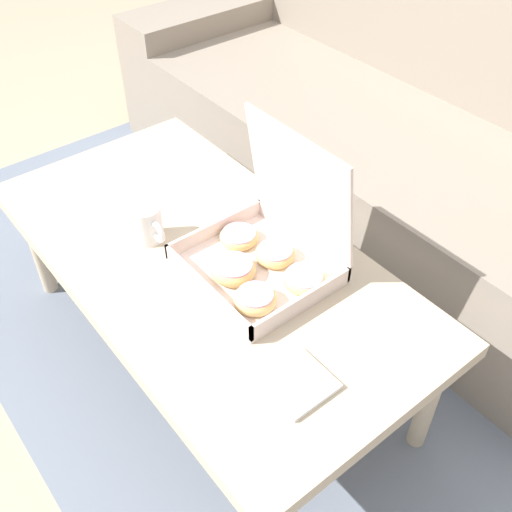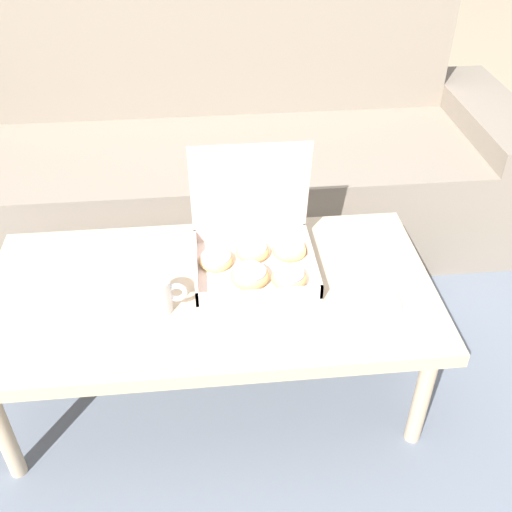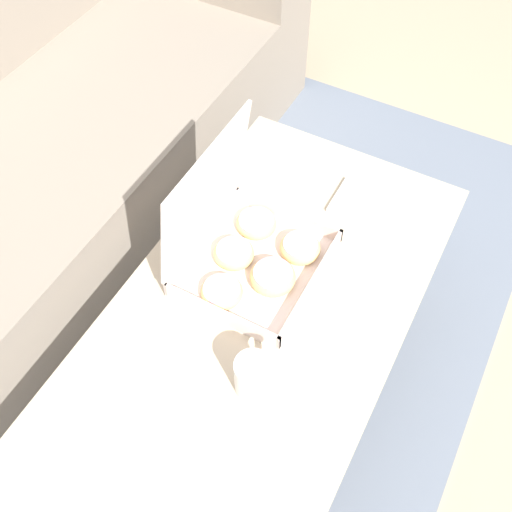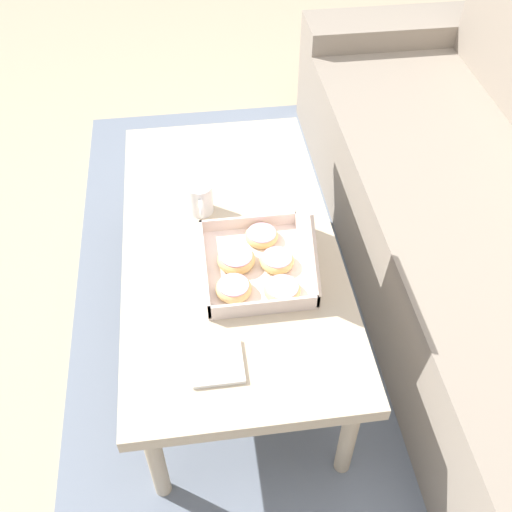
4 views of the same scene
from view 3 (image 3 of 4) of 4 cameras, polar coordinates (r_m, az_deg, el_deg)
name	(u,v)px [view 3 (image 3 of 4)]	position (r m, az deg, el deg)	size (l,w,h in m)	color
ground_plane	(225,380)	(1.70, -2.96, -11.67)	(12.00, 12.00, 0.00)	tan
area_rug	(136,333)	(1.79, -11.37, -7.24)	(2.60, 1.85, 0.01)	slate
coffee_table	(254,329)	(1.35, -0.22, -6.96)	(1.20, 0.61, 0.40)	#C6B293
pastry_box	(248,249)	(1.36, -0.72, 0.70)	(0.33, 0.29, 0.33)	silver
coffee_mug	(254,374)	(1.21, -0.22, -11.20)	(0.12, 0.07, 0.10)	white
napkin_stack	(359,203)	(1.53, 9.77, 5.03)	(0.12, 0.12, 0.01)	white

